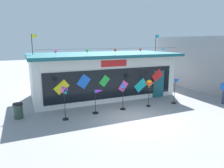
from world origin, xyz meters
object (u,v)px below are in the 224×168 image
object	(u,v)px
wind_spinner_right	(176,87)
kite_shop_building	(102,74)
wind_spinner_center_left	(123,92)
trash_bin	(18,111)
wind_spinner_left	(98,96)
wind_spinner_far_left	(65,96)
wind_spinner_center_right	(149,85)

from	to	relation	value
wind_spinner_right	kite_shop_building	bearing A→B (deg)	133.67
wind_spinner_center_left	trash_bin	distance (m)	5.98
wind_spinner_left	kite_shop_building	bearing A→B (deg)	65.71
wind_spinner_far_left	kite_shop_building	bearing A→B (deg)	47.68
wind_spinner_center_left	wind_spinner_center_right	size ratio (longest dim) A/B	0.97
kite_shop_building	wind_spinner_left	size ratio (longest dim) A/B	7.34
wind_spinner_left	wind_spinner_far_left	bearing A→B (deg)	-171.29
wind_spinner_far_left	wind_spinner_left	world-z (taller)	wind_spinner_far_left
trash_bin	wind_spinner_far_left	bearing A→B (deg)	-29.15
wind_spinner_center_right	trash_bin	distance (m)	7.80
wind_spinner_right	trash_bin	xyz separation A→B (m)	(-9.70, 1.23, -0.71)
wind_spinner_far_left	trash_bin	distance (m)	2.77
wind_spinner_left	wind_spinner_right	xyz separation A→B (m)	(5.44, -0.26, 0.12)
wind_spinner_center_left	trash_bin	xyz separation A→B (m)	(-5.86, 1.00, -0.66)
kite_shop_building	wind_spinner_center_left	bearing A→B (deg)	-91.07
wind_spinner_center_left	wind_spinner_right	bearing A→B (deg)	-3.44
kite_shop_building	wind_spinner_left	distance (m)	4.10
wind_spinner_far_left	wind_spinner_center_left	bearing A→B (deg)	4.45
wind_spinner_center_left	wind_spinner_right	distance (m)	3.85
wind_spinner_center_left	trash_bin	bearing A→B (deg)	170.31
wind_spinner_center_left	wind_spinner_left	bearing A→B (deg)	179.11
wind_spinner_far_left	wind_spinner_right	xyz separation A→B (m)	(7.41, 0.05, -0.19)
wind_spinner_center_left	wind_spinner_right	world-z (taller)	wind_spinner_right
wind_spinner_center_left	trash_bin	size ratio (longest dim) A/B	2.01
wind_spinner_center_left	trash_bin	world-z (taller)	wind_spinner_center_left
wind_spinner_far_left	wind_spinner_left	distance (m)	2.02
wind_spinner_center_right	wind_spinner_right	bearing A→B (deg)	-4.18
wind_spinner_right	wind_spinner_center_left	bearing A→B (deg)	176.56
kite_shop_building	trash_bin	size ratio (longest dim) A/B	12.50
kite_shop_building	wind_spinner_center_right	distance (m)	4.18
kite_shop_building	wind_spinner_right	distance (m)	5.48
wind_spinner_far_left	wind_spinner_center_right	xyz separation A→B (m)	(5.36, 0.20, 0.11)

